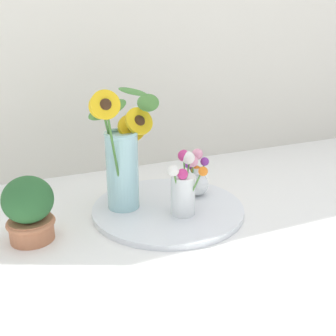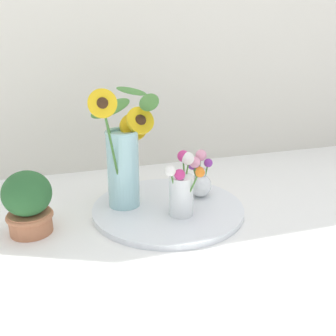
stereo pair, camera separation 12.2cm
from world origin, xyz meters
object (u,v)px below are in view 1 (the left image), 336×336
potted_plant (29,209)px  mason_jar_sunflowers (123,158)px  serving_tray (168,209)px  vase_bulb_right (197,177)px  vase_small_center (184,188)px

potted_plant → mason_jar_sunflowers: bearing=12.8°
serving_tray → vase_bulb_right: 0.15m
mason_jar_sunflowers → potted_plant: bearing=-167.2°
mason_jar_sunflowers → potted_plant: (-0.29, -0.07, -0.09)m
mason_jar_sunflowers → vase_bulb_right: size_ratio=2.51×
vase_small_center → potted_plant: bearing=173.1°
vase_bulb_right → potted_plant: 0.55m
vase_bulb_right → mason_jar_sunflowers: bearing=178.7°
vase_small_center → serving_tray: bearing=109.3°
serving_tray → potted_plant: size_ratio=2.60×
serving_tray → vase_small_center: size_ratio=2.51×
vase_small_center → potted_plant: vase_small_center is taller
vase_bulb_right → potted_plant: potted_plant is taller
vase_bulb_right → potted_plant: size_ratio=0.85×
serving_tray → potted_plant: (-0.42, -0.01, 0.09)m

